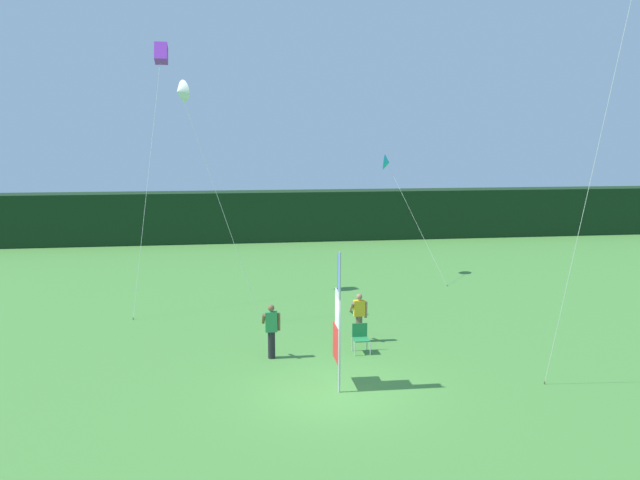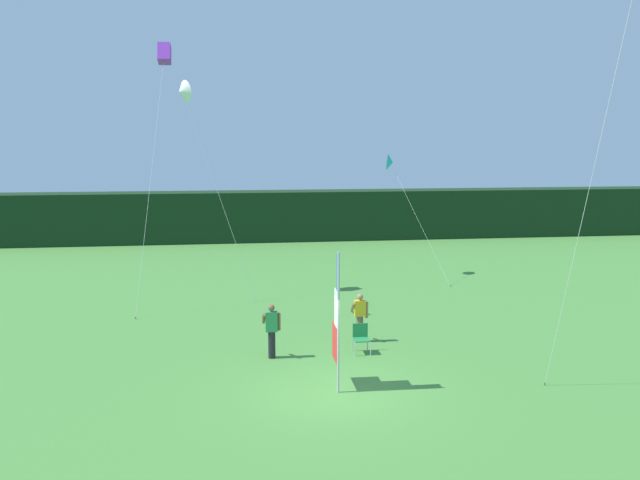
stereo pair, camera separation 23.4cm
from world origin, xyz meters
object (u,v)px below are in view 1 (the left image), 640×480
Objects in this scene: folding_chair at (361,336)px; kite_white_delta_3 at (181,92)px; person_near_banner at (359,316)px; banner_flag at (338,323)px; person_mid_field at (271,330)px; kite_purple_box_0 at (161,54)px; kite_cyan_delta_1 at (387,163)px.

kite_white_delta_3 is (-5.58, 4.46, 7.72)m from folding_chair.
person_near_banner is 1.10m from folding_chair.
banner_flag is 4.22× the size of folding_chair.
person_mid_field is 13.20m from kite_purple_box_0.
person_near_banner is 0.19× the size of kite_white_delta_3.
kite_cyan_delta_1 is at bearing 13.75° from kite_purple_box_0.
person_mid_field is at bearing 121.13° from banner_flag.
kite_white_delta_3 is at bearing 121.04° from banner_flag.
kite_cyan_delta_1 is (3.39, 10.02, 4.65)m from person_near_banner.
person_near_banner is at bearing 21.94° from person_mid_field.
person_near_banner is 3.19m from person_mid_field.
person_mid_field is at bearing -158.06° from person_near_banner.
banner_flag is 15.09m from kite_cyan_delta_1.
kite_white_delta_3 is (-2.78, 4.63, 7.34)m from person_mid_field.
banner_flag is 0.43× the size of kite_white_delta_3.
person_mid_field is 0.16× the size of kite_purple_box_0.
person_mid_field reaches higher than folding_chair.
folding_chair is 0.08× the size of kite_purple_box_0.
kite_purple_box_0 is 1.78× the size of kite_cyan_delta_1.
kite_cyan_delta_1 is (3.55, 11.04, 5.00)m from folding_chair.
person_mid_field is at bearing -66.46° from kite_purple_box_0.
kite_white_delta_3 reaches higher than kite_cyan_delta_1.
person_near_banner is 13.66m from kite_purple_box_0.
kite_white_delta_3 is (1.02, -4.10, -1.80)m from kite_purple_box_0.
person_mid_field reaches higher than person_near_banner.
kite_purple_box_0 is at bearing 131.90° from person_near_banner.
banner_flag is at bearing -64.62° from kite_purple_box_0.
kite_cyan_delta_1 is at bearing 70.97° from banner_flag.
banner_flag is at bearing -109.03° from kite_cyan_delta_1.
kite_cyan_delta_1 is (4.77, 13.83, 3.71)m from banner_flag.
banner_flag is at bearing -58.87° from person_mid_field.
banner_flag is 0.36× the size of kite_purple_box_0.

